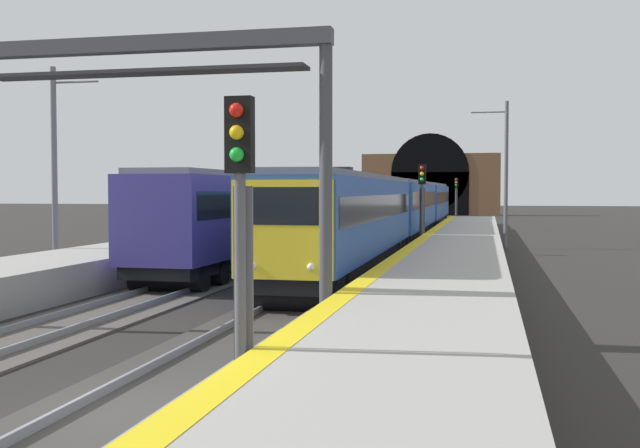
# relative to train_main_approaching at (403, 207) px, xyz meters

# --- Properties ---
(ground_plane) EXTENTS (320.00, 320.00, 0.00)m
(ground_plane) POSITION_rel_train_main_approaching_xyz_m (-37.60, 0.00, -2.25)
(ground_plane) COLOR #282623
(platform_right) EXTENTS (112.00, 3.77, 1.09)m
(platform_right) POSITION_rel_train_main_approaching_xyz_m (-37.60, -3.89, -1.70)
(platform_right) COLOR #9E9B93
(platform_right) RESTS_ON ground_plane
(platform_right_edge_strip) EXTENTS (112.00, 0.50, 0.01)m
(platform_right_edge_strip) POSITION_rel_train_main_approaching_xyz_m (-37.60, -2.26, -1.15)
(platform_right_edge_strip) COLOR yellow
(platform_right_edge_strip) RESTS_ON platform_right
(track_main_line) EXTENTS (160.00, 3.05, 0.21)m
(track_main_line) POSITION_rel_train_main_approaching_xyz_m (-37.60, 0.00, -2.20)
(track_main_line) COLOR #383533
(track_main_line) RESTS_ON ground_plane
(train_main_approaching) EXTENTS (57.77, 2.91, 3.90)m
(train_main_approaching) POSITION_rel_train_main_approaching_xyz_m (0.00, 0.00, 0.00)
(train_main_approaching) COLOR #264C99
(train_main_approaching) RESTS_ON ground_plane
(train_adjacent_platform) EXTENTS (39.30, 3.03, 4.90)m
(train_adjacent_platform) POSITION_rel_train_main_approaching_xyz_m (-6.52, 4.78, 0.04)
(train_adjacent_platform) COLOR navy
(train_adjacent_platform) RESTS_ON ground_plane
(railway_signal_near) EXTENTS (0.39, 0.38, 4.58)m
(railway_signal_near) POSITION_rel_train_main_approaching_xyz_m (-37.59, -1.85, 0.56)
(railway_signal_near) COLOR #4C4C54
(railway_signal_near) RESTS_ON ground_plane
(railway_signal_mid) EXTENTS (0.39, 0.38, 4.66)m
(railway_signal_mid) POSITION_rel_train_main_approaching_xyz_m (-8.10, -1.85, 0.60)
(railway_signal_mid) COLOR #4C4C54
(railway_signal_mid) RESTS_ON ground_plane
(railway_signal_far) EXTENTS (0.39, 0.38, 4.68)m
(railway_signal_far) POSITION_rel_train_main_approaching_xyz_m (35.12, -1.85, 0.62)
(railway_signal_far) COLOR #38383D
(railway_signal_far) RESTS_ON ground_plane
(overhead_signal_gantry) EXTENTS (0.70, 8.67, 6.73)m
(overhead_signal_gantry) POSITION_rel_train_main_approaching_xyz_m (-31.76, 2.39, 2.87)
(overhead_signal_gantry) COLOR #3F3F47
(overhead_signal_gantry) RESTS_ON ground_plane
(tunnel_portal) EXTENTS (2.75, 18.32, 10.88)m
(tunnel_portal) POSITION_rel_train_main_approaching_xyz_m (55.09, 2.39, 1.89)
(tunnel_portal) COLOR brown
(tunnel_portal) RESTS_ON ground_plane
(catenary_mast_near) EXTENTS (0.22, 1.98, 7.97)m
(catenary_mast_near) POSITION_rel_train_main_approaching_xyz_m (-21.56, 10.92, 1.84)
(catenary_mast_near) COLOR #595B60
(catenary_mast_near) RESTS_ON ground_plane
(catenary_mast_far) EXTENTS (0.22, 2.09, 8.33)m
(catenary_mast_far) POSITION_rel_train_main_approaching_xyz_m (-3.37, -6.14, 2.03)
(catenary_mast_far) COLOR #595B60
(catenary_mast_far) RESTS_ON ground_plane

